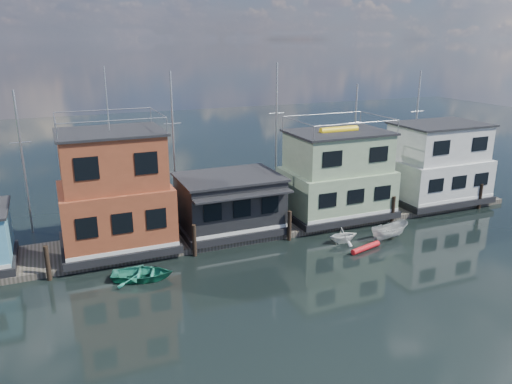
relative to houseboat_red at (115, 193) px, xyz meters
name	(u,v)px	position (x,y,z in m)	size (l,w,h in m)	color
ground	(315,310)	(8.50, -12.00, -4.10)	(160.00, 160.00, 0.00)	black
dock	(236,230)	(8.50, 0.00, -3.90)	(48.00, 5.00, 0.40)	#595147
houseboat_red	(115,193)	(0.00, 0.00, 0.00)	(7.40, 5.90, 11.86)	black
houseboat_dark	(230,203)	(8.00, -0.02, -1.69)	(7.40, 6.10, 4.06)	black
houseboat_green	(337,175)	(17.00, 0.00, -0.55)	(8.40, 5.90, 7.03)	black
houseboat_white	(437,164)	(27.00, 0.00, -0.57)	(8.40, 5.90, 6.66)	black
pilings	(246,233)	(8.17, -2.80, -3.00)	(42.28, 0.28, 2.20)	#2D2116
background_masts	(263,140)	(13.26, 6.00, 1.45)	(36.40, 0.16, 12.00)	silver
dinghy_teal	(142,274)	(0.65, -4.89, -3.73)	(2.60, 3.64, 0.75)	#238165
motorboat	(389,231)	(18.22, -5.40, -3.49)	(1.20, 3.18, 1.23)	silver
dinghy_white	(343,235)	(14.80, -4.69, -3.53)	(1.88, 2.18, 1.15)	white
red_kayak	(366,248)	(15.52, -6.43, -3.91)	(0.38, 0.38, 2.62)	red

